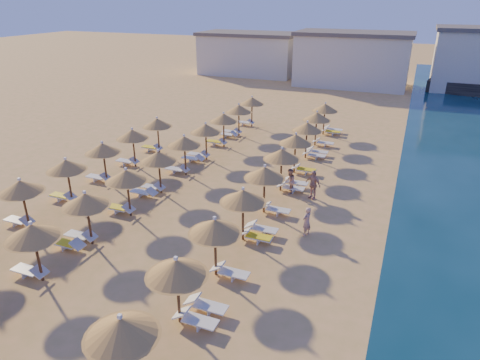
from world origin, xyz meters
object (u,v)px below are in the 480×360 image
at_px(parasol_row_east, 265,173).
at_px(parasol_row_west, 158,157).
at_px(beachgoer_c, 313,184).
at_px(beachgoer_a, 307,221).
at_px(beachgoer_b, 290,181).

distance_m(parasol_row_east, parasol_row_west, 7.04).
distance_m(parasol_row_east, beachgoer_c, 3.99).
bearing_deg(beachgoer_a, beachgoer_c, -147.01).
bearing_deg(parasol_row_west, beachgoer_c, 17.71).
distance_m(parasol_row_west, beachgoer_a, 10.27).
bearing_deg(parasol_row_west, beachgoer_b, 22.23).
bearing_deg(beachgoer_b, parasol_row_east, -22.02).
relative_size(parasol_row_west, beachgoer_c, 19.03).
bearing_deg(parasol_row_west, parasol_row_east, 0.00).
relative_size(parasol_row_west, beachgoer_b, 21.72).
relative_size(parasol_row_east, beachgoer_b, 21.72).
bearing_deg(parasol_row_east, parasol_row_west, 180.00).
bearing_deg(beachgoer_b, beachgoer_a, 15.40).
relative_size(beachgoer_a, beachgoer_c, 0.87).
relative_size(beachgoer_b, beachgoer_a, 1.00).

